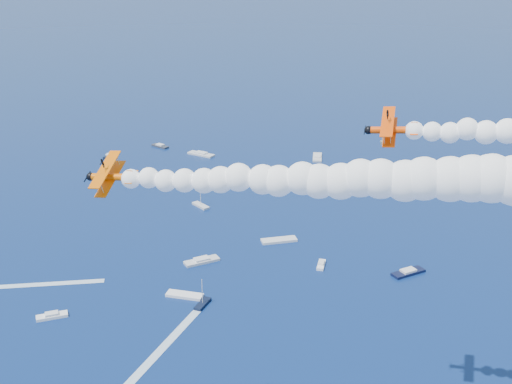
% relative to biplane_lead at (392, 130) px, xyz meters
% --- Properties ---
extents(biplane_lead, '(8.96, 10.59, 7.93)m').
position_rel_biplane_lead_xyz_m(biplane_lead, '(0.00, 0.00, 0.00)').
color(biplane_lead, '#FF4905').
extents(biplane_trail, '(8.40, 10.14, 7.99)m').
position_rel_biplane_lead_xyz_m(biplane_trail, '(-34.86, -21.15, -4.46)').
color(biplane_trail, '#F96705').
extents(smoke_trail_trail, '(70.13, 20.68, 12.31)m').
position_rel_biplane_lead_xyz_m(smoke_trail_trail, '(-0.84, -17.58, -1.82)').
color(smoke_trail_trail, white).
extents(spectator_boats, '(224.73, 160.23, 0.70)m').
position_rel_biplane_lead_xyz_m(spectator_boats, '(-35.63, 71.92, -54.98)').
color(spectator_boats, black).
rests_on(spectator_boats, ground).
extents(boat_wakes, '(63.60, 44.13, 0.04)m').
position_rel_biplane_lead_xyz_m(boat_wakes, '(-68.54, 15.02, -55.30)').
color(boat_wakes, white).
rests_on(boat_wakes, ground).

